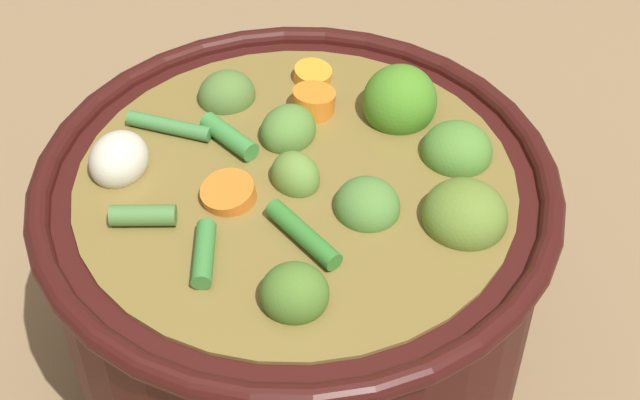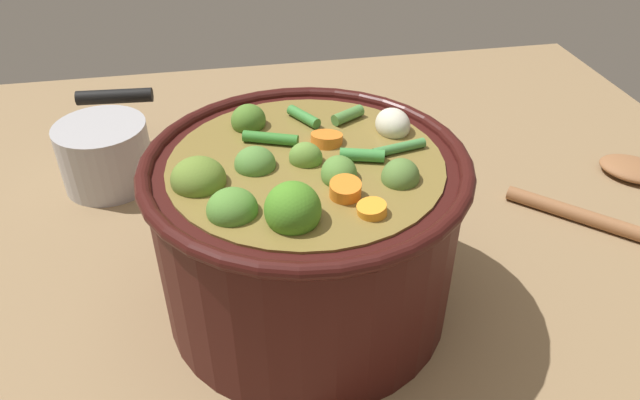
% 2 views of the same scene
% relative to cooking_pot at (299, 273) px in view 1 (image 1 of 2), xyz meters
% --- Properties ---
extents(ground_plane, '(1.10, 1.10, 0.00)m').
position_rel_cooking_pot_xyz_m(ground_plane, '(-0.00, -0.00, -0.08)').
color(ground_plane, '#8C704C').
extents(cooking_pot, '(0.26, 0.26, 0.18)m').
position_rel_cooking_pot_xyz_m(cooking_pot, '(0.00, 0.00, 0.00)').
color(cooking_pot, '#38110F').
rests_on(cooking_pot, ground_plane).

